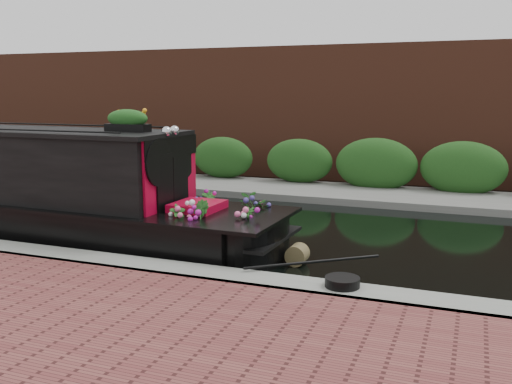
% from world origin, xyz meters
% --- Properties ---
extents(ground, '(80.00, 80.00, 0.00)m').
position_xyz_m(ground, '(0.00, 0.00, 0.00)').
color(ground, black).
rests_on(ground, ground).
extents(near_bank_coping, '(40.00, 0.60, 0.50)m').
position_xyz_m(near_bank_coping, '(0.00, -3.30, 0.00)').
color(near_bank_coping, gray).
rests_on(near_bank_coping, ground).
extents(far_bank_path, '(40.00, 2.40, 0.34)m').
position_xyz_m(far_bank_path, '(0.00, 4.20, 0.00)').
color(far_bank_path, slate).
rests_on(far_bank_path, ground).
extents(far_hedge, '(40.00, 1.10, 2.80)m').
position_xyz_m(far_hedge, '(0.00, 5.10, 0.00)').
color(far_hedge, '#1E4918').
rests_on(far_hedge, ground).
extents(far_brick_wall, '(40.00, 1.00, 8.00)m').
position_xyz_m(far_brick_wall, '(0.00, 7.20, 0.00)').
color(far_brick_wall, brown).
rests_on(far_brick_wall, ground).
extents(rope_fender, '(0.32, 0.30, 0.32)m').
position_xyz_m(rope_fender, '(2.04, -1.78, 0.16)').
color(rope_fender, brown).
rests_on(rope_fender, ground).
extents(coiled_mooring_rope, '(0.44, 0.44, 0.12)m').
position_xyz_m(coiled_mooring_rope, '(3.07, -3.23, 0.31)').
color(coiled_mooring_rope, black).
rests_on(coiled_mooring_rope, near_bank_coping).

